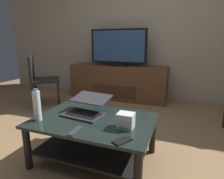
{
  "coord_description": "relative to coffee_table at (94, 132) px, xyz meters",
  "views": [
    {
      "loc": [
        0.73,
        -1.45,
        1.06
      ],
      "look_at": [
        0.01,
        0.44,
        0.55
      ],
      "focal_mm": 30.32,
      "sensor_mm": 36.0,
      "label": 1
    }
  ],
  "objects": [
    {
      "name": "ground_plane",
      "position": [
        -0.03,
        0.06,
        -0.28
      ],
      "size": [
        7.68,
        7.68,
        0.0
      ],
      "primitive_type": "plane",
      "color": "olive"
    },
    {
      "name": "television",
      "position": [
        -0.45,
        1.96,
        0.67
      ],
      "size": [
        1.06,
        0.2,
        0.67
      ],
      "color": "black",
      "rests_on": "media_cabinet"
    },
    {
      "name": "coffee_table",
      "position": [
        0.0,
        0.0,
        0.0
      ],
      "size": [
        1.05,
        0.72,
        0.4
      ],
      "color": "black",
      "rests_on": "ground"
    },
    {
      "name": "back_wall",
      "position": [
        -0.03,
        2.3,
        1.12
      ],
      "size": [
        6.4,
        0.12,
        2.8
      ],
      "primitive_type": "cube",
      "color": "#B2A38C",
      "rests_on": "ground"
    },
    {
      "name": "water_bottle_near",
      "position": [
        -0.44,
        -0.19,
        0.26
      ],
      "size": [
        0.06,
        0.06,
        0.28
      ],
      "color": "silver",
      "rests_on": "coffee_table"
    },
    {
      "name": "media_cabinet",
      "position": [
        -0.45,
        1.98,
        0.04
      ],
      "size": [
        1.82,
        0.51,
        0.63
      ],
      "color": "brown",
      "rests_on": "ground"
    },
    {
      "name": "router_box",
      "position": [
        0.31,
        -0.07,
        0.19
      ],
      "size": [
        0.13,
        0.11,
        0.12
      ],
      "color": "silver",
      "rests_on": "coffee_table"
    },
    {
      "name": "tv_remote",
      "position": [
        -0.01,
        -0.28,
        0.13
      ],
      "size": [
        0.05,
        0.16,
        0.02
      ],
      "primitive_type": "cube",
      "rotation": [
        0.0,
        0.0,
        0.04
      ],
      "color": "#2D2D30",
      "rests_on": "coffee_table"
    },
    {
      "name": "laptop",
      "position": [
        -0.12,
        0.09,
        0.18
      ],
      "size": [
        0.41,
        0.41,
        0.16
      ],
      "color": "#333338",
      "rests_on": "coffee_table"
    },
    {
      "name": "cell_phone",
      "position": [
        0.36,
        -0.28,
        0.13
      ],
      "size": [
        0.13,
        0.16,
        0.01
      ],
      "primitive_type": "cube",
      "rotation": [
        0.0,
        0.0,
        -0.53
      ],
      "color": "black",
      "rests_on": "coffee_table"
    },
    {
      "name": "side_chair",
      "position": [
        -1.48,
        1.04,
        0.22
      ],
      "size": [
        0.62,
        0.62,
        0.86
      ],
      "color": "black",
      "rests_on": "ground"
    }
  ]
}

